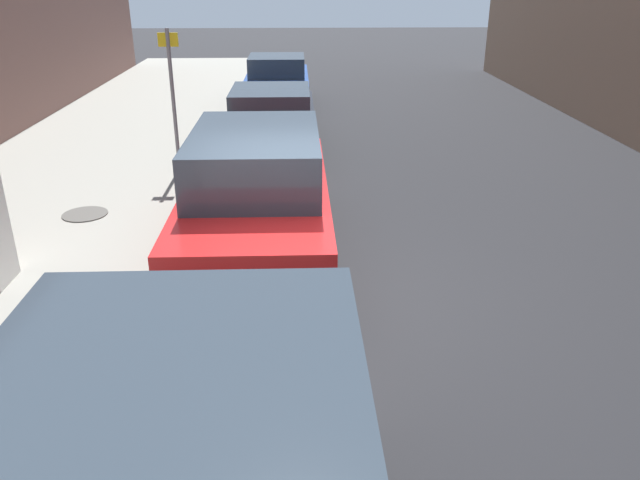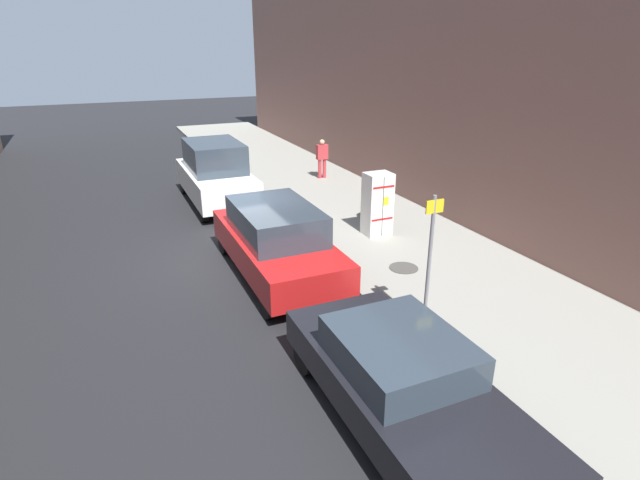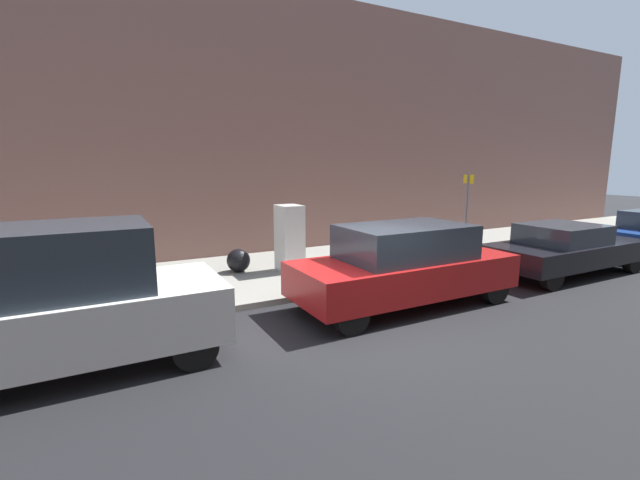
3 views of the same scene
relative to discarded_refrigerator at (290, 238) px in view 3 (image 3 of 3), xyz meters
The scene contains 11 objects.
ground_plane 4.16m from the discarded_refrigerator, ahead, with size 80.00×80.00×0.00m, color black.
sidewalk_slab 1.00m from the discarded_refrigerator, 147.66° to the right, with size 4.80×44.00×0.14m, color gray.
building_facade_near 4.97m from the discarded_refrigerator, behind, with size 2.40×39.60×8.28m, color #7F564C.
discarded_refrigerator is the anchor object (origin of this frame).
manhole_cover 2.53m from the discarded_refrigerator, 76.36° to the left, with size 0.70×0.70×0.02m, color #47443F.
street_sign_post 5.02m from the discarded_refrigerator, 70.72° to the left, with size 0.36×0.07×2.61m.
trash_bag 1.47m from the discarded_refrigerator, 112.10° to the right, with size 0.62×0.62×0.62m, color black.
pedestrian_walking_far 6.46m from the discarded_refrigerator, 100.27° to the right, with size 0.44×0.22×1.54m.
parked_van_white 6.14m from the discarded_refrigerator, 56.70° to the right, with size 1.93×4.62×2.13m.
parked_suv_red 3.55m from the discarded_refrigerator, 18.44° to the left, with size 1.92×4.81×1.73m.
parked_sedan_dark 7.45m from the discarded_refrigerator, 63.08° to the left, with size 1.89×4.72×1.38m.
Camera 3 is at (6.21, -4.39, 2.98)m, focal length 24.00 mm.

